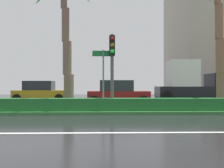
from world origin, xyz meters
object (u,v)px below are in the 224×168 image
Objects in this scene: car_in_traffic_leading at (40,92)px; box_truck_following at (194,83)px; car_in_traffic_second at (118,93)px; traffic_signal_median_right at (112,58)px; street_name_sign at (103,71)px.

box_truck_following reaches higher than car_in_traffic_leading.
box_truck_following is at bearing 25.80° from car_in_traffic_second.
car_in_traffic_second is at bearing 84.18° from traffic_signal_median_right.
car_in_traffic_leading is at bearing 154.98° from car_in_traffic_second.
car_in_traffic_second is 0.67× the size of box_truck_following.
box_truck_following reaches higher than car_in_traffic_second.
car_in_traffic_second is (0.54, 5.28, -1.88)m from traffic_signal_median_right.
box_truck_following reaches higher than street_name_sign.
box_truck_following is (7.16, 8.48, -1.16)m from traffic_signal_median_right.
street_name_sign is at bearing -101.11° from car_in_traffic_second.
street_name_sign reaches higher than car_in_traffic_leading.
traffic_signal_median_right is at bearing -38.54° from street_name_sign.
street_name_sign is 0.70× the size of car_in_traffic_second.
traffic_signal_median_right is at bearing -55.13° from car_in_traffic_leading.
box_truck_following is at bearing 46.99° from street_name_sign.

